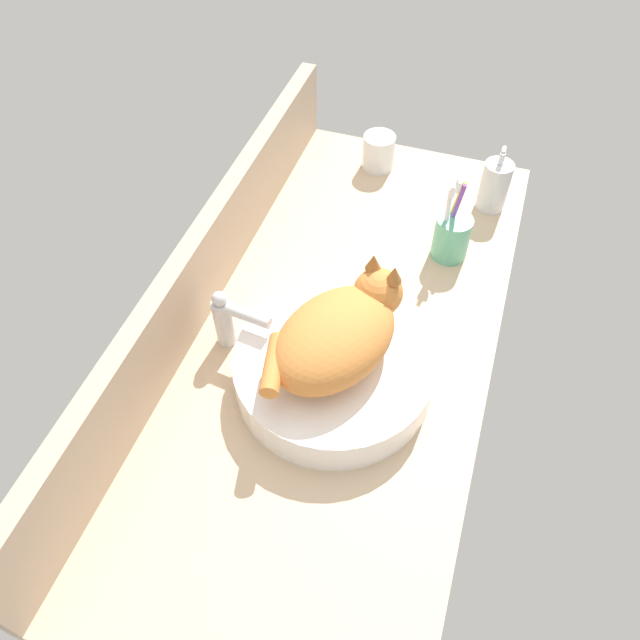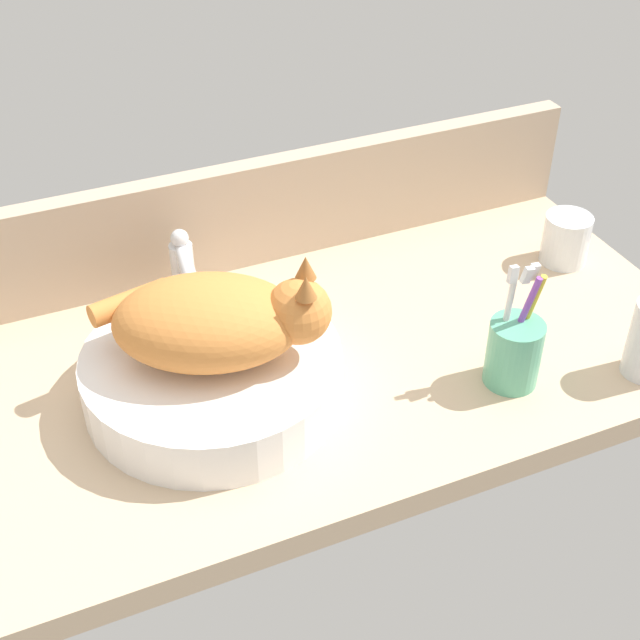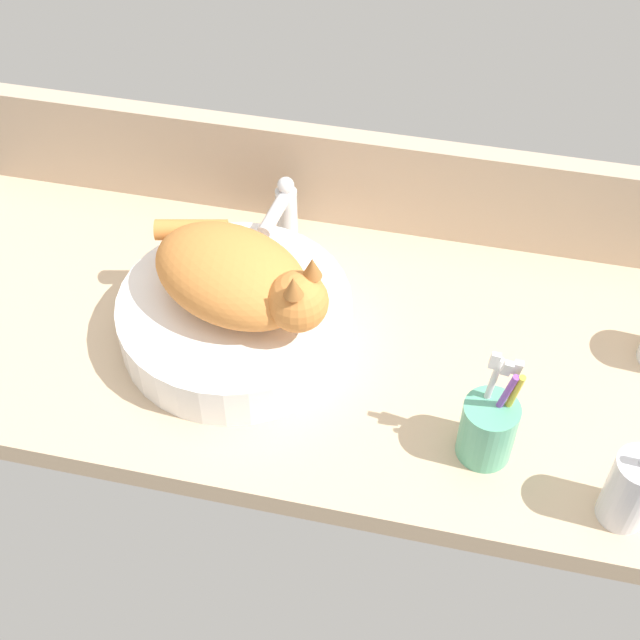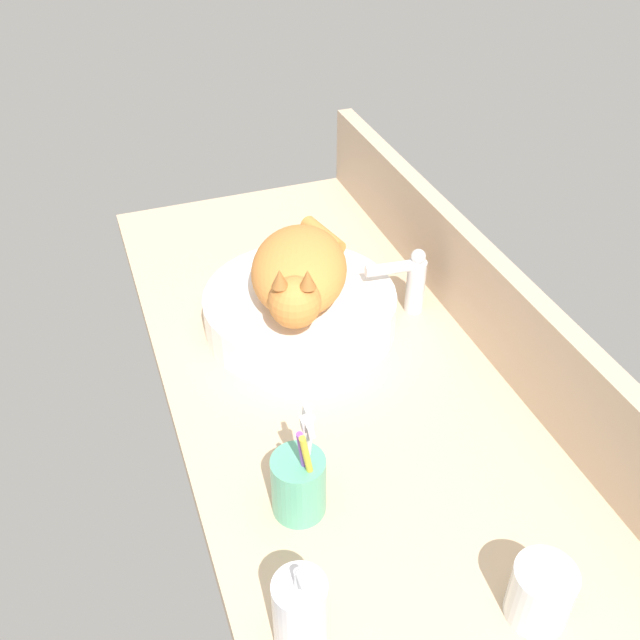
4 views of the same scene
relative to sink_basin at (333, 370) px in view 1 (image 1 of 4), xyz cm
name	(u,v)px [view 1 (image 1 of 4)]	position (x,y,z in cm)	size (l,w,h in cm)	color
ground_plane	(337,343)	(10.15, 2.31, -5.68)	(129.20, 59.07, 4.00)	#D1B28E
backsplash_panel	(200,272)	(10.15, 30.04, 5.28)	(129.20, 3.60, 17.91)	tan
sink_basin	(333,370)	(0.00, 0.00, 0.00)	(35.49, 35.49, 7.35)	white
cat	(339,333)	(1.30, -0.44, 9.43)	(30.18, 25.16, 14.00)	orange
faucet	(228,318)	(2.50, 21.12, 3.63)	(4.07, 11.86, 13.60)	silver
soap_dispenser	(494,186)	(57.98, -19.66, 2.32)	(6.47, 6.47, 15.09)	silver
toothbrush_cup	(451,236)	(39.44, -13.51, 1.67)	(7.65, 7.65, 18.72)	#5BB28E
water_glass	(378,153)	(64.51, 8.92, 0.09)	(7.78, 7.78, 8.51)	white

